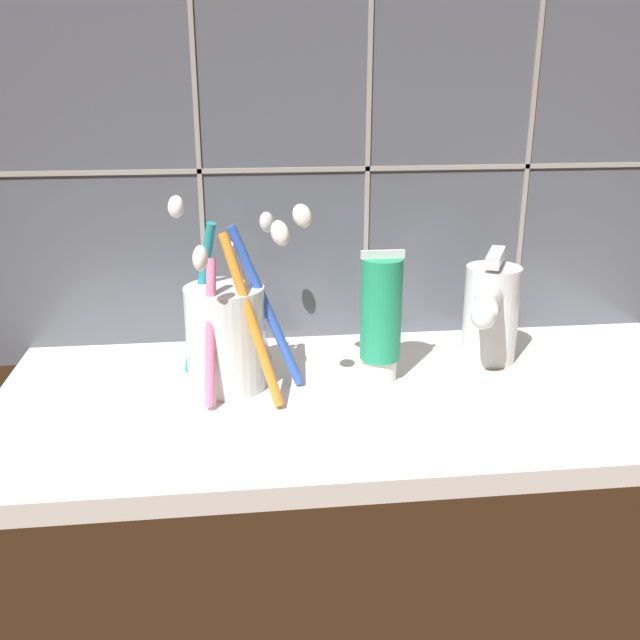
% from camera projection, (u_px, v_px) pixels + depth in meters
% --- Properties ---
extents(sink_counter, '(0.72, 0.32, 0.02)m').
position_uv_depth(sink_counter, '(373.00, 400.00, 0.69)').
color(sink_counter, silver).
rests_on(sink_counter, ground).
extents(tile_wall_backsplash, '(0.82, 0.02, 0.56)m').
position_uv_depth(tile_wall_backsplash, '(351.00, 104.00, 0.75)').
color(tile_wall_backsplash, '#4C515B').
rests_on(tile_wall_backsplash, ground).
extents(toothbrush_cup, '(0.14, 0.15, 0.18)m').
position_uv_depth(toothbrush_cup, '(228.00, 331.00, 0.68)').
color(toothbrush_cup, silver).
rests_on(toothbrush_cup, sink_counter).
extents(toothpaste_tube, '(0.04, 0.04, 0.13)m').
position_uv_depth(toothpaste_tube, '(381.00, 317.00, 0.69)').
color(toothpaste_tube, white).
rests_on(toothpaste_tube, sink_counter).
extents(sink_faucet, '(0.07, 0.11, 0.12)m').
position_uv_depth(sink_faucet, '(490.00, 311.00, 0.74)').
color(sink_faucet, silver).
rests_on(sink_faucet, sink_counter).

